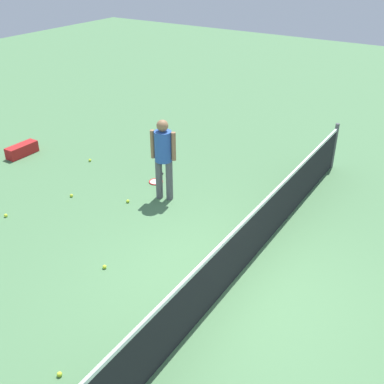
{
  "coord_description": "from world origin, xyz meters",
  "views": [
    {
      "loc": [
        4.87,
        2.47,
        4.69
      ],
      "look_at": [
        -0.84,
        -1.21,
        0.9
      ],
      "focal_mm": 42.52,
      "sensor_mm": 36.0,
      "label": 1
    }
  ],
  "objects_px": {
    "tennis_ball_midcourt": "(6,215)",
    "tennis_ball_baseline": "(71,195)",
    "tennis_ball_by_net": "(128,201)",
    "tennis_ball_stray_right": "(59,374)",
    "tennis_ball_near_player": "(104,267)",
    "tennis_racket_near_player": "(156,181)",
    "equipment_bag": "(23,149)",
    "tennis_ball_stray_left": "(90,160)",
    "player_near_side": "(163,153)"
  },
  "relations": [
    {
      "from": "tennis_ball_midcourt",
      "to": "equipment_bag",
      "type": "bearing_deg",
      "value": -135.74
    },
    {
      "from": "tennis_ball_by_net",
      "to": "tennis_ball_stray_right",
      "type": "bearing_deg",
      "value": 28.46
    },
    {
      "from": "tennis_ball_midcourt",
      "to": "tennis_ball_stray_right",
      "type": "height_order",
      "value": "same"
    },
    {
      "from": "player_near_side",
      "to": "equipment_bag",
      "type": "xyz_separation_m",
      "value": [
        0.14,
        -4.21,
        -0.87
      ]
    },
    {
      "from": "equipment_bag",
      "to": "tennis_ball_stray_left",
      "type": "bearing_deg",
      "value": 109.69
    },
    {
      "from": "tennis_ball_near_player",
      "to": "tennis_ball_midcourt",
      "type": "xyz_separation_m",
      "value": [
        -0.15,
        -2.67,
        0.0
      ]
    },
    {
      "from": "tennis_racket_near_player",
      "to": "tennis_ball_baseline",
      "type": "height_order",
      "value": "tennis_ball_baseline"
    },
    {
      "from": "tennis_racket_near_player",
      "to": "tennis_ball_stray_left",
      "type": "distance_m",
      "value": 1.97
    },
    {
      "from": "player_near_side",
      "to": "tennis_ball_midcourt",
      "type": "distance_m",
      "value": 3.27
    },
    {
      "from": "tennis_ball_by_net",
      "to": "tennis_ball_midcourt",
      "type": "bearing_deg",
      "value": -43.8
    },
    {
      "from": "player_near_side",
      "to": "tennis_ball_near_player",
      "type": "xyz_separation_m",
      "value": [
        2.41,
        0.53,
        -0.98
      ]
    },
    {
      "from": "tennis_ball_by_net",
      "to": "tennis_ball_baseline",
      "type": "distance_m",
      "value": 1.22
    },
    {
      "from": "player_near_side",
      "to": "tennis_ball_by_net",
      "type": "height_order",
      "value": "player_near_side"
    },
    {
      "from": "tennis_racket_near_player",
      "to": "tennis_ball_stray_right",
      "type": "xyz_separation_m",
      "value": [
        4.75,
        2.07,
        0.02
      ]
    },
    {
      "from": "tennis_ball_near_player",
      "to": "tennis_ball_by_net",
      "type": "distance_m",
      "value": 2.12
    },
    {
      "from": "tennis_racket_near_player",
      "to": "equipment_bag",
      "type": "relative_size",
      "value": 0.76
    },
    {
      "from": "tennis_ball_baseline",
      "to": "tennis_ball_near_player",
      "type": "bearing_deg",
      "value": 57.55
    },
    {
      "from": "tennis_ball_by_net",
      "to": "equipment_bag",
      "type": "distance_m",
      "value": 3.72
    },
    {
      "from": "tennis_ball_baseline",
      "to": "tennis_ball_stray_right",
      "type": "distance_m",
      "value": 4.52
    },
    {
      "from": "tennis_ball_by_net",
      "to": "equipment_bag",
      "type": "xyz_separation_m",
      "value": [
        -0.42,
        -3.69,
        0.11
      ]
    },
    {
      "from": "tennis_ball_by_net",
      "to": "tennis_ball_baseline",
      "type": "relative_size",
      "value": 1.0
    },
    {
      "from": "tennis_racket_near_player",
      "to": "tennis_ball_stray_left",
      "type": "xyz_separation_m",
      "value": [
        0.03,
        -1.97,
        0.02
      ]
    },
    {
      "from": "tennis_ball_stray_right",
      "to": "equipment_bag",
      "type": "relative_size",
      "value": 0.08
    },
    {
      "from": "equipment_bag",
      "to": "tennis_ball_near_player",
      "type": "bearing_deg",
      "value": 64.45
    },
    {
      "from": "tennis_racket_near_player",
      "to": "tennis_ball_by_net",
      "type": "bearing_deg",
      "value": 3.3
    },
    {
      "from": "player_near_side",
      "to": "tennis_ball_baseline",
      "type": "distance_m",
      "value": 2.17
    },
    {
      "from": "tennis_ball_stray_left",
      "to": "tennis_ball_stray_right",
      "type": "relative_size",
      "value": 1.0
    },
    {
      "from": "tennis_ball_by_net",
      "to": "player_near_side",
      "type": "bearing_deg",
      "value": 137.29
    },
    {
      "from": "tennis_ball_midcourt",
      "to": "equipment_bag",
      "type": "relative_size",
      "value": 0.08
    },
    {
      "from": "tennis_ball_midcourt",
      "to": "tennis_ball_baseline",
      "type": "relative_size",
      "value": 1.0
    },
    {
      "from": "tennis_ball_stray_right",
      "to": "equipment_bag",
      "type": "distance_m",
      "value": 7.04
    },
    {
      "from": "tennis_ball_midcourt",
      "to": "tennis_ball_baseline",
      "type": "xyz_separation_m",
      "value": [
        -1.24,
        0.49,
        0.0
      ]
    },
    {
      "from": "tennis_ball_stray_left",
      "to": "equipment_bag",
      "type": "xyz_separation_m",
      "value": [
        0.59,
        -1.66,
        0.11
      ]
    },
    {
      "from": "tennis_ball_near_player",
      "to": "tennis_ball_midcourt",
      "type": "distance_m",
      "value": 2.68
    },
    {
      "from": "tennis_racket_near_player",
      "to": "equipment_bag",
      "type": "bearing_deg",
      "value": -80.18
    },
    {
      "from": "tennis_ball_stray_left",
      "to": "tennis_racket_near_player",
      "type": "bearing_deg",
      "value": 90.97
    },
    {
      "from": "tennis_ball_midcourt",
      "to": "tennis_ball_by_net",
      "type": "bearing_deg",
      "value": 136.2
    },
    {
      "from": "player_near_side",
      "to": "tennis_ball_stray_right",
      "type": "bearing_deg",
      "value": 19.22
    },
    {
      "from": "tennis_ball_near_player",
      "to": "tennis_ball_baseline",
      "type": "xyz_separation_m",
      "value": [
        -1.39,
        -2.18,
        0.0
      ]
    },
    {
      "from": "tennis_ball_near_player",
      "to": "tennis_ball_baseline",
      "type": "bearing_deg",
      "value": -122.45
    },
    {
      "from": "tennis_ball_stray_left",
      "to": "tennis_ball_stray_right",
      "type": "distance_m",
      "value": 6.21
    },
    {
      "from": "tennis_ball_baseline",
      "to": "tennis_racket_near_player",
      "type": "bearing_deg",
      "value": 144.43
    },
    {
      "from": "tennis_ball_by_net",
      "to": "equipment_bag",
      "type": "height_order",
      "value": "equipment_bag"
    },
    {
      "from": "tennis_racket_near_player",
      "to": "tennis_ball_by_net",
      "type": "relative_size",
      "value": 9.2
    },
    {
      "from": "tennis_ball_near_player",
      "to": "tennis_ball_stray_right",
      "type": "bearing_deg",
      "value": 27.3
    },
    {
      "from": "tennis_ball_by_net",
      "to": "tennis_ball_stray_right",
      "type": "relative_size",
      "value": 1.0
    },
    {
      "from": "player_near_side",
      "to": "tennis_ball_baseline",
      "type": "height_order",
      "value": "player_near_side"
    },
    {
      "from": "player_near_side",
      "to": "tennis_ball_by_net",
      "type": "bearing_deg",
      "value": -42.71
    },
    {
      "from": "tennis_racket_near_player",
      "to": "equipment_bag",
      "type": "distance_m",
      "value": 3.69
    },
    {
      "from": "tennis_racket_near_player",
      "to": "tennis_ball_midcourt",
      "type": "xyz_separation_m",
      "value": [
        2.75,
        -1.57,
        0.02
      ]
    }
  ]
}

